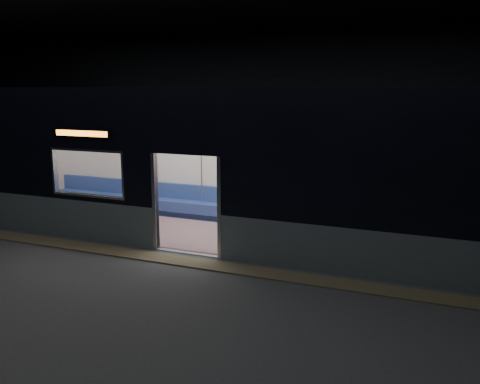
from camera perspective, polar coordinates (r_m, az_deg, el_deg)
The scene contains 7 objects.
station_floor at distance 9.71m, azimuth -8.84°, elevation -8.69°, with size 24.00×14.00×0.01m, color #47494C.
station_envelope at distance 9.11m, azimuth -9.58°, elevation 13.49°, with size 24.00×14.00×5.00m.
tactile_strip at distance 10.14m, azimuth -7.23°, elevation -7.61°, with size 22.80×0.50×0.03m, color #8C7F59.
metro_car at distance 11.45m, azimuth -2.56°, elevation 4.12°, with size 18.00×3.04×3.35m.
passenger at distance 12.11m, azimuth 4.79°, elevation -0.45°, with size 0.45×0.73×1.41m.
handbag at distance 11.92m, azimuth 4.47°, elevation -1.29°, with size 0.27×0.23×0.13m, color black.
transit_map at distance 11.85m, azimuth 15.22°, elevation 2.09°, with size 0.95×0.03×0.62m, color white.
Camera 1 is at (4.77, -7.76, 3.35)m, focal length 38.00 mm.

